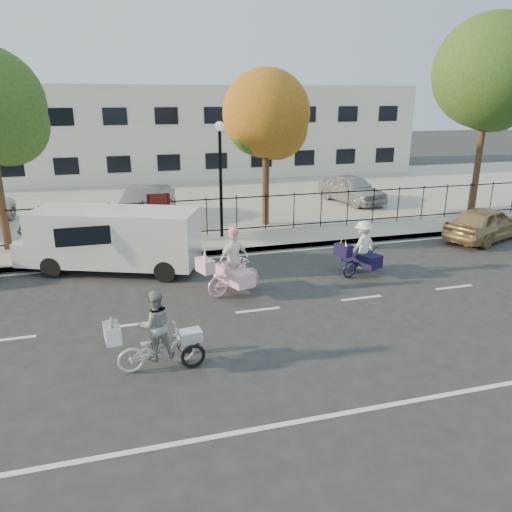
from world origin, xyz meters
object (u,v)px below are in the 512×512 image
object	(u,v)px
pedestrian	(28,239)
gold_sedan	(486,223)
unicorn_bike	(233,270)
white_van	(112,238)
lamppost	(220,159)
lot_car_c	(145,204)
zebra_trike	(157,338)
bull_bike	(361,254)
lot_car_d	(352,189)

from	to	relation	value
pedestrian	gold_sedan	bearing A→B (deg)	163.43
unicorn_bike	gold_sedan	distance (m)	10.99
unicorn_bike	gold_sedan	xyz separation A→B (m)	(10.65, 2.72, -0.06)
white_van	pedestrian	bearing A→B (deg)	178.48
pedestrian	unicorn_bike	bearing A→B (deg)	133.12
lamppost	lot_car_c	bearing A→B (deg)	127.92
zebra_trike	bull_bike	distance (m)	7.73
gold_sedan	lot_car_c	bearing A→B (deg)	42.03
zebra_trike	pedestrian	bearing A→B (deg)	16.65
bull_bike	white_van	bearing A→B (deg)	50.22
lamppost	lot_car_c	size ratio (longest dim) A/B	0.98
lamppost	unicorn_bike	distance (m)	6.06
gold_sedan	lot_car_c	xyz separation A→B (m)	(-12.45, 6.19, 0.21)
zebra_trike	lamppost	bearing A→B (deg)	-27.67
lot_car_d	pedestrian	bearing A→B (deg)	-169.44
zebra_trike	white_van	xyz separation A→B (m)	(-0.77, 6.43, 0.44)
gold_sedan	lot_car_c	size ratio (longest dim) A/B	0.88
lamppost	unicorn_bike	bearing A→B (deg)	-98.82
gold_sedan	lamppost	bearing A→B (deg)	52.61
unicorn_bike	gold_sedan	world-z (taller)	unicorn_bike
zebra_trike	pedestrian	xyz separation A→B (m)	(-3.41, 7.58, 0.30)
bull_bike	gold_sedan	distance (m)	6.81
zebra_trike	bull_bike	bearing A→B (deg)	-66.84
unicorn_bike	lot_car_c	bearing A→B (deg)	-8.20
lamppost	lot_car_d	xyz separation A→B (m)	(7.73, 4.53, -2.26)
lot_car_d	lamppost	bearing A→B (deg)	-161.41
lot_car_c	lot_car_d	bearing A→B (deg)	27.46
zebra_trike	white_van	world-z (taller)	white_van
lamppost	lot_car_c	distance (m)	4.86
lot_car_d	zebra_trike	bearing A→B (deg)	-140.98
lot_car_c	bull_bike	bearing A→B (deg)	-33.19
unicorn_bike	lot_car_c	xyz separation A→B (m)	(-1.80, 8.91, 0.15)
lamppost	bull_bike	distance (m)	6.51
bull_bike	gold_sedan	bearing A→B (deg)	-92.16
zebra_trike	lot_car_c	distance (m)	12.40
gold_sedan	lot_car_d	world-z (taller)	lot_car_d
zebra_trike	pedestrian	distance (m)	8.31
lamppost	white_van	xyz separation A→B (m)	(-4.05, -2.55, -2.02)
bull_bike	pedestrian	xyz separation A→B (m)	(-10.05, 3.62, 0.26)
zebra_trike	pedestrian	size ratio (longest dim) A/B	1.24
white_van	pedestrian	xyz separation A→B (m)	(-2.64, 1.15, -0.14)
zebra_trike	bull_bike	size ratio (longest dim) A/B	1.05
white_van	gold_sedan	bearing A→B (deg)	21.00
lot_car_c	zebra_trike	bearing A→B (deg)	-71.59
lot_car_d	unicorn_bike	bearing A→B (deg)	-142.34
pedestrian	bull_bike	bearing A→B (deg)	148.42
white_van	gold_sedan	size ratio (longest dim) A/B	1.55
pedestrian	lot_car_c	world-z (taller)	pedestrian
lot_car_c	lot_car_d	xyz separation A→B (m)	(10.39, 1.12, -0.02)
unicorn_bike	pedestrian	distance (m)	7.14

